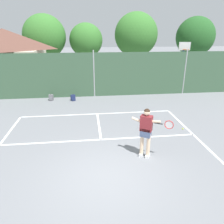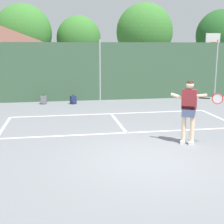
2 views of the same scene
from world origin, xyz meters
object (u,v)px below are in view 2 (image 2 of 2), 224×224
Objects in this scene: basketball_hoop at (212,55)px; backpack_grey at (44,100)px; backpack_navy at (73,100)px; tennis_player at (189,107)px.

backpack_grey is at bearing -167.54° from basketball_hoop.
basketball_hoop reaches higher than backpack_grey.
backpack_navy is (1.45, -0.23, 0.00)m from backpack_grey.
backpack_navy is (-2.95, 7.10, -0.92)m from tennis_player.
backpack_grey is at bearing 171.12° from backpack_navy.
tennis_player is 8.59m from backpack_grey.
backpack_grey is 1.00× the size of backpack_navy.
tennis_player is 7.75m from backpack_navy.
backpack_navy is at bearing 112.55° from tennis_player.
basketball_hoop reaches higher than tennis_player.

